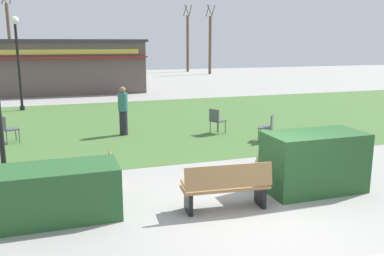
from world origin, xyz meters
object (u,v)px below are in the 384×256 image
object	(u,v)px
lamppost_far	(17,52)
tree_right_bg	(188,42)
cafe_chair_east	(8,127)
cafe_chair_center	(268,125)
park_bench	(226,186)
tree_left_bg	(10,40)
cafe_chair_west	(216,119)
person_strolling	(123,111)
food_kiosk	(69,66)
tree_center_bg	(210,44)
parked_car_west_slot	(52,74)

from	to	relation	value
lamppost_far	tree_right_bg	xyz separation A→B (m)	(15.30, 21.90, 0.42)
cafe_chair_east	cafe_chair_center	world-z (taller)	same
park_bench	tree_right_bg	world-z (taller)	tree_right_bg
lamppost_far	cafe_chair_center	world-z (taller)	lamppost_far
cafe_chair_east	tree_left_bg	bearing A→B (deg)	94.66
lamppost_far	cafe_chair_west	world-z (taller)	lamppost_far
tree_left_bg	tree_right_bg	bearing A→B (deg)	10.26
person_strolling	cafe_chair_west	bearing A→B (deg)	178.06
food_kiosk	cafe_chair_west	distance (m)	14.74
cafe_chair_east	tree_center_bg	distance (m)	29.69
park_bench	tree_left_bg	distance (m)	33.46
cafe_chair_west	parked_car_west_slot	size ratio (longest dim) A/B	0.21
lamppost_far	cafe_chair_center	size ratio (longest dim) A/B	4.87
park_bench	food_kiosk	distance (m)	20.45
person_strolling	park_bench	bearing A→B (deg)	109.76
tree_center_bg	park_bench	bearing A→B (deg)	-110.30
parked_car_west_slot	tree_left_bg	bearing A→B (deg)	125.40
food_kiosk	parked_car_west_slot	xyz separation A→B (m)	(-1.13, 7.64, -1.04)
park_bench	cafe_chair_center	bearing A→B (deg)	53.47
parked_car_west_slot	tree_right_bg	bearing A→B (deg)	29.35
food_kiosk	parked_car_west_slot	distance (m)	7.80
parked_car_west_slot	tree_center_bg	size ratio (longest dim) A/B	0.64
cafe_chair_west	cafe_chair_center	world-z (taller)	same
lamppost_far	food_kiosk	world-z (taller)	lamppost_far
cafe_chair_west	tree_right_bg	bearing A→B (deg)	74.08
park_bench	lamppost_far	bearing A→B (deg)	108.25
lamppost_far	tree_left_bg	size ratio (longest dim) A/B	0.58
parked_car_west_slot	cafe_chair_west	bearing A→B (deg)	-75.62
cafe_chair_west	parked_car_west_slot	xyz separation A→B (m)	(-5.56, 21.66, 0.12)
cafe_chair_west	cafe_chair_center	size ratio (longest dim) A/B	1.00
tree_center_bg	cafe_chair_west	bearing A→B (deg)	-110.37
cafe_chair_east	tree_center_bg	world-z (taller)	tree_center_bg
food_kiosk	tree_right_bg	bearing A→B (deg)	50.36
food_kiosk	cafe_chair_center	bearing A→B (deg)	-70.16
cafe_chair_west	tree_right_bg	xyz separation A→B (m)	(8.42, 29.52, 2.61)
cafe_chair_east	parked_car_west_slot	world-z (taller)	parked_car_west_slot
parked_car_west_slot	tree_center_bg	bearing A→B (deg)	14.35
park_bench	lamppost_far	xyz separation A→B (m)	(-4.59, 13.91, 2.24)
cafe_chair_center	tree_center_bg	xyz separation A→B (m)	(8.27, 27.07, 2.47)
lamppost_far	food_kiosk	bearing A→B (deg)	69.00
park_bench	cafe_chair_center	world-z (taller)	park_bench
lamppost_far	cafe_chair_west	size ratio (longest dim) A/B	4.87
lamppost_far	cafe_chair_east	size ratio (longest dim) A/B	4.87
tree_left_bg	tree_center_bg	size ratio (longest dim) A/B	1.11
person_strolling	parked_car_west_slot	world-z (taller)	person_strolling
lamppost_far	cafe_chair_east	distance (m)	7.16
person_strolling	food_kiosk	bearing A→B (deg)	-71.32
cafe_chair_west	lamppost_far	bearing A→B (deg)	132.06
cafe_chair_west	parked_car_west_slot	bearing A→B (deg)	104.38
cafe_chair_center	tree_left_bg	world-z (taller)	tree_left_bg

